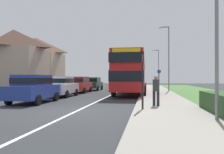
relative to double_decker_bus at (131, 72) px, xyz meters
The scene contains 15 objects.
ground_plane 12.07m from the double_decker_bus, 98.40° to the right, with size 120.00×120.00×0.00m, color #2D3033.
lane_marking_centre 4.65m from the double_decker_bus, 114.83° to the right, with size 0.14×60.00×0.01m, color silver.
pavement_near_side 6.59m from the double_decker_bus, 66.77° to the right, with size 3.20×68.00×0.12m, color gray.
double_decker_bus is the anchor object (origin of this frame).
parked_car_blue 10.21m from the double_decker_bus, 122.04° to the right, with size 1.95×4.10×1.71m.
parked_car_white 6.81m from the double_decker_bus, 144.81° to the right, with size 1.97×3.92×1.66m.
parked_car_red 5.77m from the double_decker_bus, 166.04° to the left, with size 1.87×4.30×1.67m.
parked_car_dark_green 8.27m from the double_decker_bus, 129.52° to the left, with size 1.89×4.01×1.61m.
pedestrian_at_stop 10.18m from the double_decker_bus, 79.10° to the right, with size 0.34×0.34×1.67m.
pedestrian_walking_away 6.37m from the double_decker_bus, 67.31° to the left, with size 0.34×0.34×1.67m.
bus_stop_sign 11.37m from the double_decker_bus, 83.60° to the right, with size 0.09×0.52×2.60m.
cycle_route_sign 6.47m from the double_decker_bus, 63.45° to the left, with size 0.44×0.08×2.52m.
street_lamp_mid 5.81m from the double_decker_bus, 47.04° to the left, with size 1.14×0.20×7.17m.
street_lamp_far 20.12m from the double_decker_bus, 80.28° to the left, with size 1.14×0.20×6.54m.
house_terrace_far_side 15.70m from the double_decker_bus, 156.20° to the left, with size 6.89×10.91×7.33m.
Camera 1 is at (3.19, -9.93, 1.51)m, focal length 36.80 mm.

